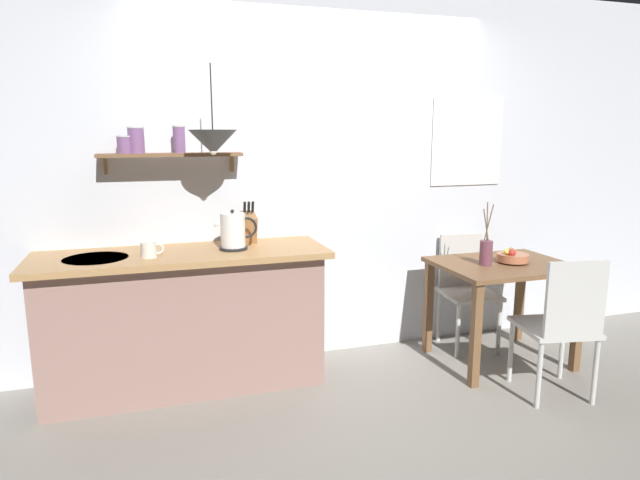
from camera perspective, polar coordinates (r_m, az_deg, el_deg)
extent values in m
plane|color=gray|center=(3.81, 2.67, -14.80)|extent=(14.00, 14.00, 0.00)
cube|color=silver|center=(4.11, 2.30, 6.75)|extent=(6.80, 0.10, 2.70)
cube|color=white|center=(4.50, 14.99, 9.76)|extent=(0.61, 0.01, 0.67)
cube|color=silver|center=(4.50, 14.96, 9.76)|extent=(0.55, 0.01, 0.61)
cube|color=gray|center=(3.74, -13.75, -8.33)|extent=(1.74, 0.52, 0.88)
cube|color=tan|center=(3.59, -14.06, -1.51)|extent=(1.83, 0.63, 0.04)
cylinder|color=#B7BABF|center=(3.58, -22.20, -1.82)|extent=(0.38, 0.38, 0.01)
cube|color=brown|center=(3.70, -15.17, 8.51)|extent=(0.90, 0.18, 0.02)
cube|color=#99754C|center=(3.79, -21.31, 7.26)|extent=(0.02, 0.06, 0.12)
cube|color=#99754C|center=(3.82, -9.11, 7.91)|extent=(0.02, 0.06, 0.12)
cylinder|color=#7F5689|center=(3.70, -19.54, 9.21)|extent=(0.09, 0.09, 0.10)
cylinder|color=silver|center=(3.70, -19.59, 10.06)|extent=(0.10, 0.10, 0.01)
cylinder|color=#7F5689|center=(3.70, -18.48, 9.69)|extent=(0.10, 0.10, 0.16)
cylinder|color=silver|center=(3.69, -18.56, 10.97)|extent=(0.11, 0.11, 0.01)
cylinder|color=#7F5689|center=(3.70, -14.36, 9.98)|extent=(0.08, 0.08, 0.16)
cylinder|color=silver|center=(3.70, -14.43, 11.32)|extent=(0.08, 0.08, 0.01)
cube|color=brown|center=(4.16, 18.42, -2.48)|extent=(0.92, 0.73, 0.03)
cube|color=brown|center=(3.79, 15.80, -9.52)|extent=(0.06, 0.06, 0.71)
cube|color=brown|center=(4.28, 25.13, -7.76)|extent=(0.06, 0.06, 0.71)
cube|color=brown|center=(4.30, 11.14, -6.81)|extent=(0.06, 0.06, 0.71)
cube|color=brown|center=(4.74, 19.95, -5.59)|extent=(0.06, 0.06, 0.71)
cube|color=silver|center=(3.85, 23.05, -8.32)|extent=(0.50, 0.51, 0.03)
cube|color=silver|center=(3.61, 24.94, -5.62)|extent=(0.37, 0.10, 0.47)
cylinder|color=silver|center=(4.16, 23.74, -10.24)|extent=(0.03, 0.03, 0.43)
cylinder|color=silver|center=(3.99, 19.14, -10.80)|extent=(0.03, 0.03, 0.43)
cylinder|color=silver|center=(3.87, 26.58, -12.10)|extent=(0.03, 0.03, 0.43)
cylinder|color=silver|center=(3.69, 21.72, -12.84)|extent=(0.03, 0.03, 0.43)
cube|color=silver|center=(4.43, 15.21, -5.43)|extent=(0.44, 0.45, 0.03)
cube|color=silver|center=(4.53, 14.28, -2.04)|extent=(0.35, 0.07, 0.42)
cylinder|color=silver|center=(4.27, 14.07, -9.11)|extent=(0.03, 0.03, 0.42)
cylinder|color=silver|center=(4.42, 18.03, -8.63)|extent=(0.03, 0.03, 0.42)
cylinder|color=silver|center=(4.57, 12.19, -7.68)|extent=(0.03, 0.03, 0.42)
cylinder|color=silver|center=(4.71, 15.95, -7.29)|extent=(0.03, 0.03, 0.42)
cylinder|color=#BC704C|center=(4.18, 19.27, -2.15)|extent=(0.10, 0.10, 0.01)
cylinder|color=#BC704C|center=(4.18, 19.30, -1.72)|extent=(0.22, 0.22, 0.05)
ellipsoid|color=yellow|center=(4.15, 19.04, -1.12)|extent=(0.14, 0.10, 0.04)
sphere|color=red|center=(4.12, 19.25, -1.23)|extent=(0.06, 0.06, 0.06)
sphere|color=#8EA84C|center=(4.15, 19.12, -1.11)|extent=(0.06, 0.06, 0.06)
cylinder|color=brown|center=(4.04, 16.79, -1.29)|extent=(0.09, 0.09, 0.17)
cylinder|color=brown|center=(4.00, 16.79, 1.52)|extent=(0.05, 0.02, 0.22)
cylinder|color=brown|center=(4.00, 16.91, 1.84)|extent=(0.01, 0.03, 0.27)
cylinder|color=brown|center=(4.00, 17.07, 1.75)|extent=(0.06, 0.01, 0.25)
cylinder|color=black|center=(3.60, -8.95, -0.82)|extent=(0.18, 0.18, 0.02)
cylinder|color=white|center=(3.58, -9.01, 1.03)|extent=(0.16, 0.16, 0.22)
sphere|color=black|center=(3.56, -9.06, 2.95)|extent=(0.02, 0.02, 0.02)
cone|color=white|center=(3.55, -10.57, 1.64)|extent=(0.04, 0.04, 0.04)
torus|color=black|center=(3.59, -7.61, 1.28)|extent=(0.14, 0.02, 0.14)
cube|color=#9E6B3D|center=(3.78, -7.44, 1.33)|extent=(0.10, 0.19, 0.22)
cylinder|color=black|center=(3.72, -7.80, 3.38)|extent=(0.02, 0.04, 0.08)
cylinder|color=black|center=(3.72, -7.39, 3.40)|extent=(0.02, 0.04, 0.08)
cylinder|color=black|center=(3.73, -6.97, 3.42)|extent=(0.02, 0.04, 0.08)
cylinder|color=white|center=(3.48, -17.29, -0.96)|extent=(0.10, 0.10, 0.09)
torus|color=white|center=(3.48, -16.37, -0.88)|extent=(0.07, 0.01, 0.07)
cylinder|color=black|center=(3.45, -11.18, 14.35)|extent=(0.01, 0.01, 0.39)
cone|color=#4C5156|center=(3.44, -11.01, 9.90)|extent=(0.29, 0.29, 0.15)
sphere|color=white|center=(3.44, -10.97, 8.99)|extent=(0.04, 0.04, 0.04)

